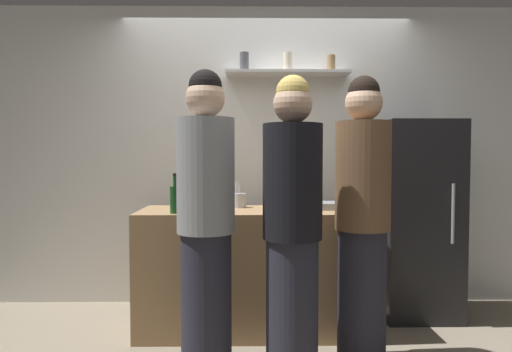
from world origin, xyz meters
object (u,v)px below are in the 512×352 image
(person_brown_jacket, at_px, (362,221))
(utensil_holder, at_px, (239,200))
(baking_pan, at_px, (341,206))
(wine_bottle_pale_glass, at_px, (305,194))
(person_grey_hoodie, at_px, (206,223))
(person_blonde, at_px, (292,230))
(wine_bottle_amber_glass, at_px, (351,196))
(wine_bottle_green_glass, at_px, (175,198))
(refrigerator, at_px, (416,219))
(water_bottle_plastic, at_px, (297,198))

(person_brown_jacket, bearing_deg, utensil_holder, -6.39)
(baking_pan, relative_size, utensil_holder, 1.63)
(wine_bottle_pale_glass, relative_size, person_grey_hoodie, 0.17)
(person_grey_hoodie, bearing_deg, person_blonde, 81.94)
(person_grey_hoodie, bearing_deg, baking_pan, 129.57)
(person_blonde, xyz_separation_m, person_grey_hoodie, (-0.50, 0.09, 0.03))
(wine_bottle_amber_glass, bearing_deg, person_blonde, -128.51)
(baking_pan, xyz_separation_m, wine_bottle_green_glass, (-1.20, -0.25, 0.08))
(refrigerator, relative_size, wine_bottle_amber_glass, 5.25)
(wine_bottle_green_glass, height_order, person_brown_jacket, person_brown_jacket)
(utensil_holder, xyz_separation_m, person_grey_hoodie, (-0.18, -0.84, -0.05))
(refrigerator, distance_m, wine_bottle_green_glass, 1.95)
(wine_bottle_amber_glass, bearing_deg, water_bottle_plastic, 165.03)
(baking_pan, relative_size, wine_bottle_amber_glass, 1.13)
(wine_bottle_amber_glass, height_order, person_brown_jacket, person_brown_jacket)
(water_bottle_plastic, xyz_separation_m, person_brown_jacket, (0.36, -0.47, -0.10))
(refrigerator, height_order, water_bottle_plastic, refrigerator)
(refrigerator, relative_size, person_blonde, 0.90)
(refrigerator, height_order, baking_pan, refrigerator)
(refrigerator, relative_size, utensil_holder, 7.59)
(water_bottle_plastic, relative_size, person_grey_hoodie, 0.12)
(baking_pan, xyz_separation_m, person_brown_jacket, (0.01, -0.60, -0.03))
(refrigerator, distance_m, baking_pan, 0.73)
(refrigerator, height_order, wine_bottle_pale_glass, refrigerator)
(person_blonde, bearing_deg, wine_bottle_amber_glass, 119.61)
(wine_bottle_amber_glass, relative_size, person_brown_jacket, 0.17)
(wine_bottle_green_glass, bearing_deg, utensil_holder, 39.13)
(utensil_holder, xyz_separation_m, wine_bottle_pale_glass, (0.49, -0.12, 0.05))
(wine_bottle_green_glass, xyz_separation_m, water_bottle_plastic, (0.85, 0.11, -0.01))
(utensil_holder, height_order, person_grey_hoodie, person_grey_hoodie)
(refrigerator, xyz_separation_m, baking_pan, (-0.67, -0.27, 0.14))
(person_brown_jacket, xyz_separation_m, person_grey_hoodie, (-0.96, -0.13, 0.01))
(wine_bottle_pale_glass, relative_size, water_bottle_plastic, 1.37)
(wine_bottle_pale_glass, xyz_separation_m, wine_bottle_green_glass, (-0.93, -0.23, -0.01))
(water_bottle_plastic, bearing_deg, refrigerator, 21.68)
(wine_bottle_amber_glass, bearing_deg, person_brown_jacket, -91.52)
(refrigerator, height_order, person_blonde, person_blonde)
(person_grey_hoodie, bearing_deg, water_bottle_plastic, 136.79)
(baking_pan, distance_m, person_grey_hoodie, 1.20)
(wine_bottle_green_glass, bearing_deg, water_bottle_plastic, 7.59)
(baking_pan, height_order, wine_bottle_green_glass, wine_bottle_green_glass)
(person_brown_jacket, height_order, person_grey_hoodie, person_grey_hoodie)
(person_blonde, bearing_deg, baking_pan, 129.85)
(water_bottle_plastic, distance_m, person_brown_jacket, 0.60)
(person_brown_jacket, bearing_deg, wine_bottle_amber_glass, -55.83)
(refrigerator, xyz_separation_m, wine_bottle_amber_glass, (-0.64, -0.50, 0.23))
(baking_pan, height_order, person_brown_jacket, person_brown_jacket)
(refrigerator, bearing_deg, wine_bottle_pale_glass, -163.05)
(wine_bottle_pale_glass, bearing_deg, wine_bottle_green_glass, -166.06)
(person_brown_jacket, bearing_deg, baking_pan, -52.91)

